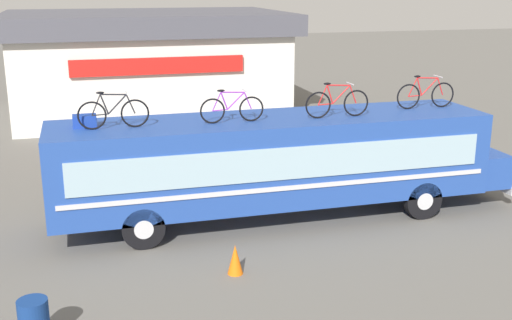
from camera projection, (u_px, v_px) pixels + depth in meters
name	position (u px, v px, depth m)	size (l,w,h in m)	color
ground_plane	(272.00, 218.00, 17.57)	(120.00, 120.00, 0.00)	#605E59
bus	(279.00, 159.00, 17.17)	(12.72, 2.59, 2.81)	#23479E
luggage_bag_1	(85.00, 121.00, 15.72)	(0.57, 0.37, 0.30)	#193899
rooftop_bicycle_1	(113.00, 113.00, 15.50)	(1.72, 0.44, 0.92)	black
rooftop_bicycle_2	(232.00, 108.00, 16.17)	(1.66, 0.44, 0.86)	black
rooftop_bicycle_3	(337.00, 103.00, 16.77)	(1.78, 0.44, 0.94)	black
rooftop_bicycle_4	(425.00, 94.00, 17.97)	(1.79, 0.44, 0.95)	black
roadside_building	(147.00, 62.00, 31.05)	(13.19, 9.18, 4.85)	silver
traffic_cone	(235.00, 259.00, 14.13)	(0.35, 0.35, 0.68)	orange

